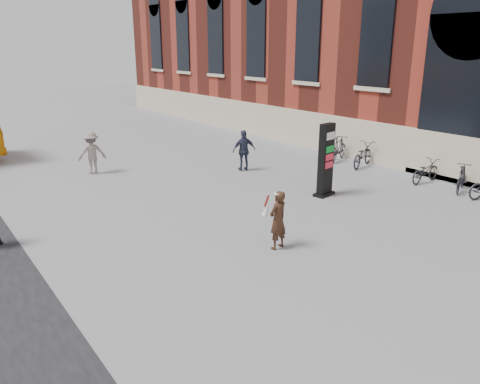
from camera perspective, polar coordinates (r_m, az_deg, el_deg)
ground at (r=12.39m, az=1.48°, el=-5.93°), size 100.00×100.00×0.00m
info_pylon at (r=15.98m, az=10.42°, el=3.83°), size 0.85×0.53×2.47m
woman at (r=11.69m, az=4.60°, el=-3.33°), size 0.63×0.59×1.52m
pedestrian_b at (r=19.55m, az=-17.62°, el=4.58°), size 1.17×0.79×1.68m
pedestrian_c at (r=19.10m, az=0.50°, el=5.09°), size 1.05×0.66×1.67m
bike_3 at (r=18.12m, az=25.39°, el=1.57°), size 1.68×1.01×0.97m
bike_4 at (r=18.80m, az=21.67°, el=2.40°), size 1.67×0.64×0.87m
bike_6 at (r=20.46m, az=14.71°, el=4.41°), size 2.03×1.28×1.01m
bike_7 at (r=21.31m, az=11.91°, el=5.22°), size 1.87×1.19×1.09m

